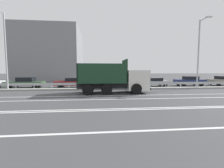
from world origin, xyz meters
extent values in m
plane|color=#424244|center=(0.00, 0.00, 0.00)|extent=(320.00, 320.00, 0.00)
cube|color=silver|center=(-0.18, -2.43, 0.00)|extent=(57.59, 0.16, 0.01)
cube|color=silver|center=(-0.18, -4.24, 0.00)|extent=(57.59, 0.16, 0.01)
cube|color=silver|center=(-0.18, -7.55, 0.00)|extent=(57.59, 0.16, 0.01)
cube|color=silver|center=(-0.18, -7.23, 0.00)|extent=(57.59, 0.16, 0.01)
cube|color=silver|center=(-0.18, -10.59, 0.00)|extent=(57.59, 0.16, 0.01)
cube|color=gray|center=(0.00, 2.35, 0.09)|extent=(31.67, 1.10, 0.18)
cube|color=#9EA0A5|center=(0.00, 3.37, 0.62)|extent=(57.59, 0.04, 0.32)
cylinder|color=#ADADB2|center=(-11.61, 3.37, 0.31)|extent=(0.09, 0.09, 0.62)
cylinder|color=#ADADB2|center=(-9.50, 3.37, 0.31)|extent=(0.09, 0.09, 0.62)
cylinder|color=#ADADB2|center=(-7.39, 3.37, 0.31)|extent=(0.09, 0.09, 0.62)
cylinder|color=#ADADB2|center=(-5.28, 3.37, 0.31)|extent=(0.09, 0.09, 0.62)
cylinder|color=#ADADB2|center=(-3.17, 3.37, 0.31)|extent=(0.09, 0.09, 0.62)
cylinder|color=#ADADB2|center=(-1.06, 3.37, 0.31)|extent=(0.09, 0.09, 0.62)
cylinder|color=#ADADB2|center=(1.06, 3.37, 0.31)|extent=(0.09, 0.09, 0.62)
cylinder|color=#ADADB2|center=(3.17, 3.37, 0.31)|extent=(0.09, 0.09, 0.62)
cylinder|color=#ADADB2|center=(5.28, 3.37, 0.31)|extent=(0.09, 0.09, 0.62)
cylinder|color=#ADADB2|center=(7.39, 3.37, 0.31)|extent=(0.09, 0.09, 0.62)
cylinder|color=#ADADB2|center=(9.50, 3.37, 0.31)|extent=(0.09, 0.09, 0.62)
cylinder|color=#ADADB2|center=(11.61, 3.37, 0.31)|extent=(0.09, 0.09, 0.62)
cylinder|color=#ADADB2|center=(13.72, 3.37, 0.31)|extent=(0.09, 0.09, 0.62)
cylinder|color=#ADADB2|center=(15.83, 3.37, 0.31)|extent=(0.09, 0.09, 0.62)
cube|color=silver|center=(2.29, -0.60, 1.31)|extent=(2.15, 2.56, 1.99)
cube|color=black|center=(3.37, -0.58, 1.65)|extent=(0.06, 2.17, 0.76)
cube|color=black|center=(3.40, -0.58, 0.47)|extent=(0.13, 2.48, 0.24)
cube|color=black|center=(-1.24, -0.64, 0.79)|extent=(4.97, 1.46, 0.53)
cube|color=#193823|center=(-1.24, -0.64, 1.11)|extent=(4.78, 2.49, 0.12)
cube|color=#193823|center=(-1.26, 0.52, 2.05)|extent=(4.75, 0.16, 1.76)
cube|color=#193823|center=(-1.23, -1.81, 2.05)|extent=(4.75, 0.16, 1.76)
cube|color=#193823|center=(1.08, -0.61, 2.27)|extent=(0.13, 2.43, 2.20)
cube|color=#193823|center=(-3.57, -0.67, 2.05)|extent=(0.13, 2.43, 1.76)
cylinder|color=black|center=(1.96, 0.64, 0.52)|extent=(1.04, 0.33, 1.04)
cylinder|color=black|center=(1.99, -1.84, 0.52)|extent=(1.04, 0.33, 1.04)
cylinder|color=black|center=(-0.89, 0.60, 0.52)|extent=(1.04, 0.33, 1.04)
cylinder|color=black|center=(-0.85, -1.88, 0.52)|extent=(1.04, 0.33, 1.04)
cylinder|color=black|center=(-2.62, 0.58, 0.52)|extent=(1.04, 0.33, 1.04)
cylinder|color=black|center=(-2.59, -1.90, 0.52)|extent=(1.04, 0.33, 1.04)
cylinder|color=white|center=(3.97, 2.35, 0.14)|extent=(0.16, 0.16, 0.28)
cylinder|color=black|center=(3.97, 2.35, 0.42)|extent=(0.16, 0.16, 0.28)
cylinder|color=white|center=(3.97, 2.35, 0.70)|extent=(0.16, 0.16, 0.28)
cylinder|color=black|center=(3.97, 2.35, 0.98)|extent=(0.16, 0.16, 0.28)
cylinder|color=white|center=(3.97, 2.35, 1.26)|extent=(0.16, 0.16, 0.28)
cylinder|color=#1E4CB2|center=(3.97, 2.35, 1.76)|extent=(0.71, 0.03, 0.71)
cylinder|color=white|center=(3.97, 2.35, 1.76)|extent=(0.76, 0.02, 0.76)
cylinder|color=#ADADB2|center=(-12.01, 2.44, 4.38)|extent=(0.18, 0.18, 8.76)
cylinder|color=#ADADB2|center=(11.02, 2.20, 4.29)|extent=(0.18, 0.18, 8.57)
cylinder|color=#ADADB2|center=(10.94, 1.35, 8.42)|extent=(0.25, 1.71, 0.10)
cube|color=silver|center=(10.87, 0.49, 8.34)|extent=(0.72, 0.26, 0.12)
cube|color=#335B33|center=(-11.41, 5.32, 0.57)|extent=(4.86, 2.17, 0.55)
cube|color=black|center=(-11.27, 5.33, 1.13)|extent=(2.10, 1.77, 0.57)
cylinder|color=black|center=(-12.83, 4.34, 0.30)|extent=(0.61, 0.24, 0.60)
cylinder|color=black|center=(-12.94, 6.11, 0.30)|extent=(0.61, 0.24, 0.60)
cylinder|color=black|center=(-9.89, 4.53, 0.30)|extent=(0.61, 0.24, 0.60)
cylinder|color=black|center=(-10.00, 6.30, 0.30)|extent=(0.61, 0.24, 0.60)
cube|color=maroon|center=(-5.17, 5.13, 0.59)|extent=(4.65, 1.87, 0.59)
cube|color=black|center=(-5.03, 5.13, 1.10)|extent=(1.97, 1.60, 0.43)
cylinder|color=black|center=(-6.58, 4.26, 0.30)|extent=(0.60, 0.21, 0.60)
cylinder|color=black|center=(-6.62, 5.93, 0.30)|extent=(0.60, 0.21, 0.60)
cylinder|color=black|center=(-3.72, 4.32, 0.30)|extent=(0.60, 0.21, 0.60)
cylinder|color=black|center=(-3.76, 6.00, 0.30)|extent=(0.60, 0.21, 0.60)
cube|color=#A3A3A8|center=(0.88, 5.80, 0.59)|extent=(4.00, 1.92, 0.57)
cube|color=black|center=(0.77, 5.81, 1.07)|extent=(1.72, 1.59, 0.39)
cylinder|color=black|center=(2.14, 6.54, 0.30)|extent=(0.61, 0.23, 0.60)
cylinder|color=black|center=(2.05, 4.93, 0.30)|extent=(0.61, 0.23, 0.60)
cylinder|color=black|center=(-0.28, 6.68, 0.30)|extent=(0.61, 0.23, 0.60)
cylinder|color=black|center=(-0.37, 5.06, 0.30)|extent=(0.61, 0.23, 0.60)
cube|color=#A3A3A8|center=(6.68, 5.43, 0.56)|extent=(4.09, 1.94, 0.51)
cube|color=black|center=(6.80, 5.43, 1.04)|extent=(1.77, 1.59, 0.46)
cylinder|color=black|center=(5.49, 4.55, 0.30)|extent=(0.61, 0.24, 0.60)
cylinder|color=black|center=(5.39, 6.14, 0.30)|extent=(0.61, 0.24, 0.60)
cylinder|color=black|center=(7.96, 4.71, 0.30)|extent=(0.61, 0.24, 0.60)
cylinder|color=black|center=(7.86, 6.30, 0.30)|extent=(0.61, 0.24, 0.60)
cube|color=navy|center=(12.33, 5.78, 0.64)|extent=(4.46, 1.84, 0.69)
cube|color=black|center=(12.46, 5.78, 1.23)|extent=(1.90, 1.55, 0.48)
cylinder|color=black|center=(10.94, 5.03, 0.30)|extent=(0.61, 0.22, 0.60)
cylinder|color=black|center=(10.99, 6.63, 0.30)|extent=(0.61, 0.22, 0.60)
cylinder|color=black|center=(13.67, 4.94, 0.30)|extent=(0.61, 0.22, 0.60)
cylinder|color=black|center=(13.72, 6.54, 0.30)|extent=(0.61, 0.22, 0.60)
cube|color=gray|center=(17.68, 5.66, 0.65)|extent=(4.30, 1.93, 0.70)
cube|color=black|center=(17.81, 5.66, 1.25)|extent=(1.82, 1.66, 0.48)
cylinder|color=black|center=(16.34, 4.81, 0.30)|extent=(0.60, 0.21, 0.60)
cylinder|color=black|center=(16.37, 6.56, 0.30)|extent=(0.60, 0.21, 0.60)
cube|color=gray|center=(-13.12, 23.61, 6.34)|extent=(14.07, 12.92, 12.67)
camera|label=1|loc=(-1.70, -15.79, 2.18)|focal=24.00mm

